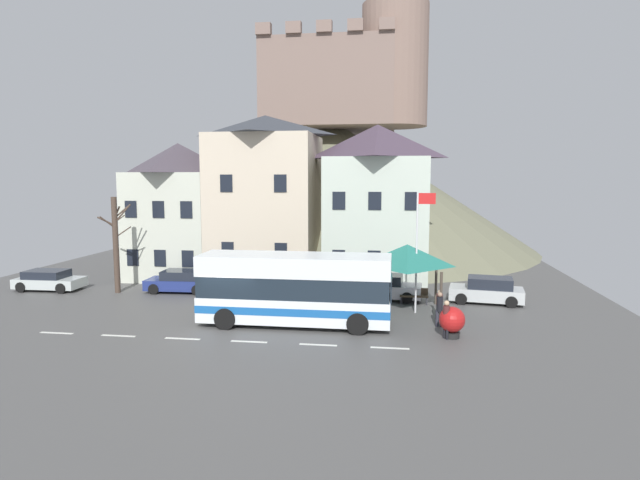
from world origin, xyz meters
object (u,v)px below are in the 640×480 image
object	(u,v)px
townhouse_01	(266,198)
parked_car_04	(259,284)
townhouse_00	(180,210)
pedestrian_01	(440,309)
parked_car_02	(487,290)
parked_car_00	(49,280)
bus_shelter	(407,256)
bare_tree_00	(116,243)
pedestrian_02	(446,316)
transit_bus	(295,290)
parked_car_03	(381,287)
parked_car_01	(181,281)
harbour_buoy	(452,321)
flagpole	(418,243)
pedestrian_00	(440,302)
townhouse_02	(377,204)
hilltop_castle	(333,178)
public_bench	(414,295)

from	to	relation	value
townhouse_01	parked_car_04	bearing A→B (deg)	-81.32
townhouse_00	pedestrian_01	world-z (taller)	townhouse_00
townhouse_01	parked_car_02	xyz separation A→B (m)	(14.09, -5.53, -4.91)
parked_car_00	bus_shelter	bearing A→B (deg)	-6.39
parked_car_00	bare_tree_00	bearing A→B (deg)	-2.05
parked_car_00	pedestrian_02	bearing A→B (deg)	-17.19
transit_bus	parked_car_03	bearing A→B (deg)	57.01
transit_bus	parked_car_01	world-z (taller)	transit_bus
pedestrian_01	harbour_buoy	bearing A→B (deg)	-77.08
flagpole	pedestrian_00	bearing A→B (deg)	-47.11
parked_car_04	harbour_buoy	bearing A→B (deg)	-34.01
harbour_buoy	bare_tree_00	bearing A→B (deg)	161.22
townhouse_01	parked_car_00	xyz separation A→B (m)	(-12.56, -5.90, -4.99)
townhouse_01	pedestrian_01	world-z (taller)	townhouse_01
townhouse_00	pedestrian_02	bearing A→B (deg)	-36.31
townhouse_02	pedestrian_02	xyz separation A→B (m)	(3.54, -12.83, -4.25)
townhouse_00	parked_car_04	size ratio (longest dim) A/B	2.26
transit_bus	townhouse_02	bearing A→B (deg)	73.37
pedestrian_02	bare_tree_00	size ratio (longest dim) A/B	0.29
pedestrian_00	harbour_buoy	bearing A→B (deg)	-84.42
townhouse_02	pedestrian_00	size ratio (longest dim) A/B	7.05
hilltop_castle	harbour_buoy	bearing A→B (deg)	-73.52
parked_car_02	townhouse_02	bearing A→B (deg)	-32.37
parked_car_02	parked_car_03	bearing A→B (deg)	7.34
pedestrian_02	flagpole	size ratio (longest dim) A/B	0.27
bus_shelter	parked_car_01	world-z (taller)	bus_shelter
harbour_buoy	pedestrian_02	bearing A→B (deg)	-142.75
parked_car_03	pedestrian_01	bearing A→B (deg)	-57.44
hilltop_castle	parked_car_01	size ratio (longest dim) A/B	9.53
parked_car_02	pedestrian_01	world-z (taller)	pedestrian_01
pedestrian_02	public_bench	bearing A→B (deg)	100.35
townhouse_02	bus_shelter	distance (m)	8.57
bus_shelter	harbour_buoy	distance (m)	5.43
parked_car_03	pedestrian_02	distance (m)	7.97
townhouse_00	townhouse_02	world-z (taller)	townhouse_02
pedestrian_00	public_bench	size ratio (longest dim) A/B	0.96
parked_car_02	transit_bus	bearing A→B (deg)	39.76
townhouse_01	bus_shelter	bearing A→B (deg)	-39.82
transit_bus	pedestrian_01	world-z (taller)	transit_bus
townhouse_01	parked_car_03	world-z (taller)	townhouse_01
transit_bus	harbour_buoy	bearing A→B (deg)	-8.73
hilltop_castle	parked_car_01	xyz separation A→B (m)	(-6.77, -22.36, -6.38)
parked_car_00	parked_car_04	world-z (taller)	parked_car_04
harbour_buoy	parked_car_04	bearing A→B (deg)	145.43
townhouse_00	bus_shelter	bearing A→B (deg)	-26.93
flagpole	public_bench	bearing A→B (deg)	92.80
pedestrian_00	public_bench	distance (m)	3.37
hilltop_castle	pedestrian_01	world-z (taller)	hilltop_castle
townhouse_01	pedestrian_01	xyz separation A→B (m)	(11.05, -10.83, -4.76)
parked_car_02	pedestrian_00	distance (m)	4.95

